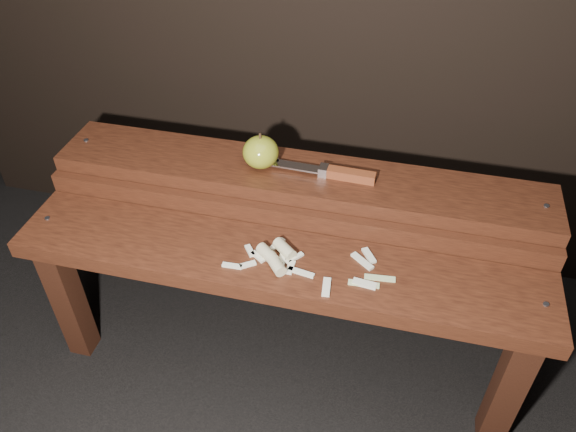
% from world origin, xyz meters
% --- Properties ---
extents(ground, '(60.00, 60.00, 0.00)m').
position_xyz_m(ground, '(0.00, 0.00, 0.00)').
color(ground, black).
extents(bench_front_tier, '(1.20, 0.20, 0.42)m').
position_xyz_m(bench_front_tier, '(0.00, -0.06, 0.35)').
color(bench_front_tier, black).
rests_on(bench_front_tier, ground).
extents(bench_rear_tier, '(1.20, 0.21, 0.50)m').
position_xyz_m(bench_rear_tier, '(0.00, 0.17, 0.41)').
color(bench_rear_tier, black).
rests_on(bench_rear_tier, ground).
extents(apple, '(0.09, 0.09, 0.09)m').
position_xyz_m(apple, '(-0.09, 0.17, 0.54)').
color(apple, olive).
rests_on(apple, bench_rear_tier).
extents(knife, '(0.28, 0.04, 0.02)m').
position_xyz_m(knife, '(0.09, 0.17, 0.51)').
color(knife, brown).
rests_on(knife, bench_rear_tier).
extents(apple_scraps, '(0.37, 0.16, 0.03)m').
position_xyz_m(apple_scraps, '(0.03, -0.06, 0.43)').
color(apple_scraps, beige).
rests_on(apple_scraps, bench_front_tier).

